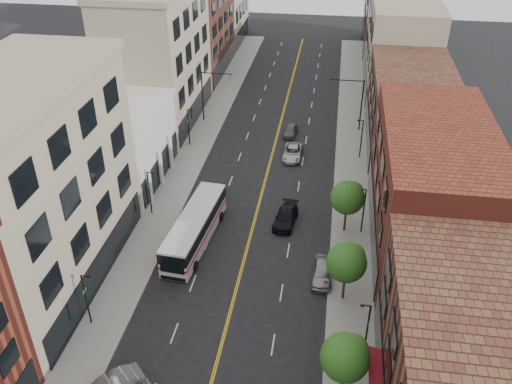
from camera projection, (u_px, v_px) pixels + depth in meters
The scene contains 27 objects.
sidewalk_left at pixel (188, 164), 66.79m from camera, with size 4.00×110.00×0.15m, color gray.
sidewalk_right at pixel (351, 177), 64.26m from camera, with size 4.00×110.00×0.15m, color gray.
bldg_l_tanoffice at pixel (29, 193), 44.52m from camera, with size 10.00×22.00×18.00m, color tan.
bldg_l_white at pixel (117, 147), 62.24m from camera, with size 10.00×14.00×8.00m, color silver.
bldg_l_far_a at pixel (158, 57), 73.79m from camera, with size 10.00×20.00×18.00m, color tan.
bldg_l_far_b at pixel (194, 28), 91.31m from camera, with size 10.00×20.00×15.00m, color #552B22.
bldg_r_mid at pixel (432, 187), 51.01m from camera, with size 10.00×22.00×12.00m, color maroon.
bldg_r_far_a at pixel (410, 108), 69.10m from camera, with size 10.00×20.00×10.00m, color #552B22.
bldg_r_far_b at pixel (400, 44), 85.60m from camera, with size 10.00×22.00×14.00m, color tan.
bldg_r_far_c at pixel (392, 20), 103.12m from camera, with size 10.00×18.00×11.00m, color #552B22.
tree_r_1 at pixel (346, 356), 36.31m from camera, with size 3.40×3.40×5.59m.
tree_r_2 at pixel (348, 261), 44.67m from camera, with size 3.40×3.40×5.59m.
tree_r_3 at pixel (348, 197), 53.03m from camera, with size 3.40×3.40×5.59m.
lamp_l_1 at pixel (86, 297), 42.79m from camera, with size 0.81×0.55×5.05m.
lamp_l_2 at pixel (150, 191), 56.17m from camera, with size 0.81×0.55×5.05m.
lamp_l_3 at pixel (189, 125), 69.55m from camera, with size 0.81×0.55×5.05m.
lamp_r_1 at pixel (367, 328), 40.01m from camera, with size 0.81×0.55×5.05m.
lamp_r_2 at pixel (363, 208), 53.39m from camera, with size 0.81×0.55×5.05m.
lamp_r_3 at pixel (361, 137), 66.77m from camera, with size 0.81×0.55×5.05m.
signal_mast_left at pixel (207, 90), 75.26m from camera, with size 4.49×0.18×7.20m.
signal_mast_right at pixel (357, 99), 72.65m from camera, with size 4.49×0.18×7.20m.
city_bus at pixel (195, 227), 52.67m from camera, with size 3.79×12.55×3.18m.
car_parked_far at pixel (322, 272), 48.66m from camera, with size 1.79×4.46×1.52m, color gray.
car_lane_behind at pixel (215, 194), 60.00m from camera, with size 1.35×3.88×1.28m, color #525258.
car_lane_a at pixel (286, 217), 55.99m from camera, with size 2.02×4.97×1.44m, color black.
car_lane_b at pixel (292, 152), 68.09m from camera, with size 2.30×4.99×1.39m, color #B4B8BC.
car_lane_c at pixel (290, 131), 73.47m from camera, with size 1.58×3.93×1.34m, color #505055.
Camera 1 is at (7.10, -21.39, 32.81)m, focal length 38.00 mm.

